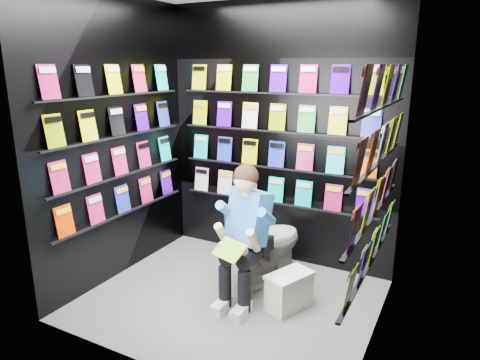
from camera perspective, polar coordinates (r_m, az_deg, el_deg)
The scene contains 13 objects.
floor at distance 3.89m, azimuth -1.31°, elevation -15.61°, with size 2.40×2.40×0.00m, color slate.
wall_back at distance 4.30m, azimuth 5.11°, elevation 5.87°, with size 2.40×0.04×2.60m, color black.
wall_front at distance 2.61m, azimuth -12.23°, elevation -0.42°, with size 2.40×0.04×2.60m, color black.
wall_left at distance 4.12m, azimuth -16.21°, elevation 4.94°, with size 0.04×2.00×2.60m, color black.
wall_right at distance 3.03m, azimuth 18.81°, elevation 1.23°, with size 0.04×2.00×2.60m, color black.
comics_back at distance 4.27m, azimuth 4.96°, elevation 5.88°, with size 2.10×0.06×1.37m, color #CE461E, non-canonical shape.
comics_left at distance 4.10m, azimuth -15.91°, elevation 4.99°, with size 0.06×1.70×1.37m, color #CE461E, non-canonical shape.
comics_right at distance 3.03m, azimuth 18.26°, elevation 1.39°, with size 0.06×1.70×1.37m, color #CE461E, non-canonical shape.
toilet at distance 4.09m, azimuth 3.66°, elevation -8.25°, with size 0.42×0.75×0.73m, color white.
longbox at distance 3.72m, azimuth 6.55°, elevation -14.65°, with size 0.21×0.38×0.29m, color silver.
longbox_lid at distance 3.65m, azimuth 6.63°, elevation -12.51°, with size 0.23×0.40×0.03m, color silver.
reader at distance 3.63m, azimuth 1.28°, elevation -5.03°, with size 0.47×0.68×1.26m, color blue, non-canonical shape.
held_comic at distance 3.40m, azimuth -1.41°, elevation -9.28°, with size 0.27×0.01×0.19m, color #1C9248.
Camera 1 is at (1.64, -2.92, 1.98)m, focal length 32.00 mm.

